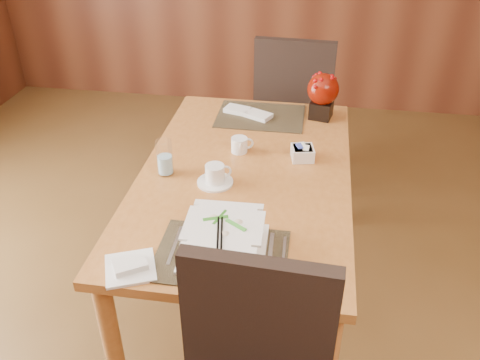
% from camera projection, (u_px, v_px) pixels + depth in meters
% --- Properties ---
extents(dining_table, '(0.90, 1.50, 0.75)m').
position_uv_depth(dining_table, '(245.00, 190.00, 2.25)').
color(dining_table, '#B36D31').
rests_on(dining_table, ground).
extents(placemat_near, '(0.45, 0.33, 0.01)m').
position_uv_depth(placemat_near, '(221.00, 255.00, 1.74)').
color(placemat_near, black).
rests_on(placemat_near, dining_table).
extents(placemat_far, '(0.45, 0.33, 0.01)m').
position_uv_depth(placemat_far, '(261.00, 116.00, 2.65)').
color(placemat_far, black).
rests_on(placemat_far, dining_table).
extents(soup_setting, '(0.30, 0.30, 0.12)m').
position_uv_depth(soup_setting, '(224.00, 238.00, 1.73)').
color(soup_setting, white).
rests_on(soup_setting, dining_table).
extents(coffee_cup, '(0.15, 0.15, 0.09)m').
position_uv_depth(coffee_cup, '(215.00, 176.00, 2.10)').
color(coffee_cup, white).
rests_on(coffee_cup, dining_table).
extents(water_glass, '(0.09, 0.09, 0.16)m').
position_uv_depth(water_glass, '(165.00, 157.00, 2.14)').
color(water_glass, white).
rests_on(water_glass, dining_table).
extents(creamer_jug, '(0.12, 0.12, 0.07)m').
position_uv_depth(creamer_jug, '(239.00, 145.00, 2.32)').
color(creamer_jug, white).
rests_on(creamer_jug, dining_table).
extents(sugar_caddy, '(0.11, 0.11, 0.06)m').
position_uv_depth(sugar_caddy, '(302.00, 153.00, 2.27)').
color(sugar_caddy, white).
rests_on(sugar_caddy, dining_table).
extents(berry_decor, '(0.16, 0.16, 0.24)m').
position_uv_depth(berry_decor, '(323.00, 93.00, 2.57)').
color(berry_decor, black).
rests_on(berry_decor, dining_table).
extents(napkins_far, '(0.27, 0.18, 0.02)m').
position_uv_depth(napkins_far, '(249.00, 113.00, 2.65)').
color(napkins_far, white).
rests_on(napkins_far, dining_table).
extents(bread_plate, '(0.21, 0.21, 0.01)m').
position_uv_depth(bread_plate, '(130.00, 268.00, 1.68)').
color(bread_plate, white).
rests_on(bread_plate, dining_table).
extents(far_chair, '(0.51, 0.51, 1.04)m').
position_uv_depth(far_chair, '(294.00, 105.00, 3.16)').
color(far_chair, black).
rests_on(far_chair, ground).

